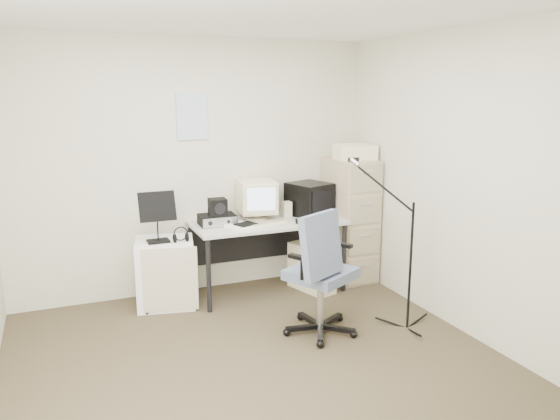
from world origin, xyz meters
name	(u,v)px	position (x,y,z in m)	size (l,w,h in m)	color
floor	(261,368)	(0.00, 0.00, -0.01)	(3.60, 3.60, 0.01)	#3E3326
ceiling	(258,10)	(0.00, 0.00, 2.50)	(3.60, 3.60, 0.01)	white
wall_back	(195,168)	(0.00, 1.80, 1.25)	(3.60, 0.02, 2.50)	beige
wall_front	(422,286)	(0.00, -1.80, 1.25)	(3.60, 0.02, 2.50)	beige
wall_right	(467,184)	(1.80, 0.00, 1.25)	(0.02, 3.60, 2.50)	beige
wall_calendar	(192,117)	(-0.02, 1.79, 1.75)	(0.30, 0.02, 0.44)	white
filing_cabinet	(350,220)	(1.58, 1.48, 0.65)	(0.40, 0.60, 1.30)	tan
printer	(355,152)	(1.58, 1.42, 1.38)	(0.40, 0.27, 0.15)	beige
desk	(268,256)	(0.63, 1.45, 0.36)	(1.50, 0.70, 0.73)	#B0B0AA
crt_monitor	(257,200)	(0.56, 1.57, 0.93)	(0.35, 0.37, 0.39)	beige
crt_tv	(309,199)	(1.13, 1.54, 0.90)	(0.37, 0.39, 0.34)	black
desk_speaker	(287,209)	(0.87, 1.54, 0.81)	(0.09, 0.09, 0.16)	beige
keyboard	(267,223)	(0.57, 1.32, 0.74)	(0.40, 0.14, 0.02)	beige
mouse	(299,221)	(0.88, 1.26, 0.75)	(0.06, 0.10, 0.03)	black
radio_receiver	(217,220)	(0.12, 1.50, 0.78)	(0.34, 0.25, 0.10)	black
radio_speaker	(218,207)	(0.12, 1.46, 0.91)	(0.16, 0.15, 0.16)	black
papers	(242,226)	(0.31, 1.31, 0.74)	(0.23, 0.32, 0.02)	white
pc_tower	(312,268)	(1.05, 1.30, 0.23)	(0.22, 0.50, 0.47)	beige
office_chair	(321,271)	(0.67, 0.37, 0.54)	(0.62, 0.62, 1.08)	slate
side_cart	(165,273)	(-0.40, 1.46, 0.32)	(0.52, 0.42, 0.65)	white
music_stand	(157,216)	(-0.47, 1.39, 0.89)	(0.33, 0.17, 0.48)	black
headphones	(181,237)	(-0.27, 1.33, 0.69)	(0.15, 0.15, 0.03)	black
mic_stand	(411,247)	(1.41, 0.16, 0.72)	(0.02, 0.02, 1.44)	black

